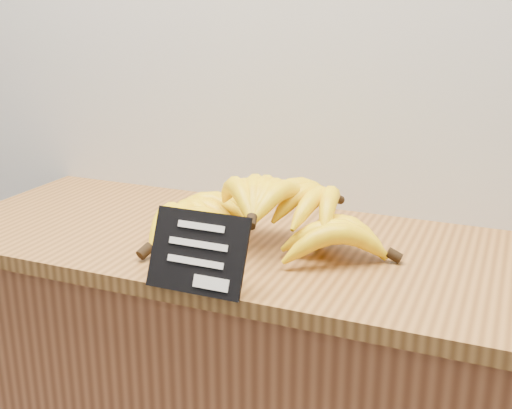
{
  "coord_description": "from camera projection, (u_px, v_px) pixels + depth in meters",
  "views": [
    {
      "loc": [
        0.46,
        1.63,
        1.39
      ],
      "look_at": [
        0.01,
        2.7,
        1.02
      ],
      "focal_mm": 45.0,
      "sensor_mm": 36.0,
      "label": 1
    }
  ],
  "objects": [
    {
      "name": "counter_top",
      "position": [
        266.0,
        247.0,
        1.3
      ],
      "size": [
        1.38,
        0.54,
        0.03
      ],
      "primitive_type": "cube",
      "color": "#99652F",
      "rests_on": "counter"
    },
    {
      "name": "chalkboard_sign",
      "position": [
        198.0,
        253.0,
        1.06
      ],
      "size": [
        0.17,
        0.06,
        0.13
      ],
      "primitive_type": "cube",
      "rotation": [
        -0.42,
        0.0,
        0.0
      ],
      "color": "black",
      "rests_on": "counter_top"
    },
    {
      "name": "banana_pile",
      "position": [
        254.0,
        217.0,
        1.26
      ],
      "size": [
        0.55,
        0.35,
        0.13
      ],
      "color": "yellow",
      "rests_on": "counter_top"
    }
  ]
}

